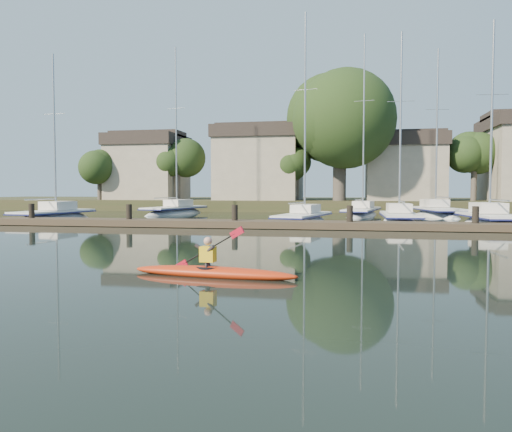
% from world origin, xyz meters
% --- Properties ---
extents(ground, '(160.00, 160.00, 0.00)m').
position_xyz_m(ground, '(0.00, 0.00, 0.00)').
color(ground, black).
rests_on(ground, ground).
extents(kayak, '(4.03, 1.06, 1.28)m').
position_xyz_m(kayak, '(-0.07, -0.75, 0.15)').
color(kayak, red).
rests_on(kayak, ground).
extents(dock, '(34.00, 2.00, 1.80)m').
position_xyz_m(dock, '(0.00, 14.00, 0.20)').
color(dock, '#483929').
rests_on(dock, ground).
extents(sailboat_0, '(2.86, 7.88, 12.25)m').
position_xyz_m(sailboat_0, '(-16.28, 18.17, -0.20)').
color(sailboat_0, silver).
rests_on(sailboat_0, ground).
extents(sailboat_2, '(3.50, 8.53, 13.76)m').
position_xyz_m(sailboat_2, '(0.25, 18.31, -0.17)').
color(sailboat_2, silver).
rests_on(sailboat_2, ground).
extents(sailboat_3, '(2.06, 7.83, 12.63)m').
position_xyz_m(sailboat_3, '(5.92, 19.16, -0.19)').
color(sailboat_3, silver).
rests_on(sailboat_3, ground).
extents(sailboat_4, '(2.77, 7.61, 12.70)m').
position_xyz_m(sailboat_4, '(10.68, 17.84, -0.21)').
color(sailboat_4, silver).
rests_on(sailboat_4, ground).
extents(sailboat_5, '(3.78, 9.25, 14.92)m').
position_xyz_m(sailboat_5, '(-11.18, 27.39, -0.19)').
color(sailboat_5, silver).
rests_on(sailboat_5, ground).
extents(sailboat_6, '(3.62, 9.68, 15.08)m').
position_xyz_m(sailboat_6, '(3.92, 27.39, -0.17)').
color(sailboat_6, silver).
rests_on(sailboat_6, ground).
extents(sailboat_7, '(3.61, 8.88, 13.92)m').
position_xyz_m(sailboat_7, '(9.38, 27.56, -0.21)').
color(sailboat_7, silver).
rests_on(sailboat_7, ground).
extents(shore, '(90.00, 25.25, 12.75)m').
position_xyz_m(shore, '(1.61, 40.29, 3.23)').
color(shore, '#2D351A').
rests_on(shore, ground).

